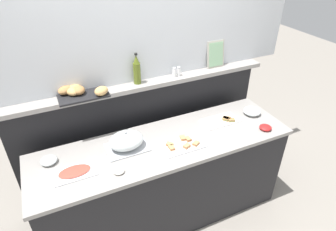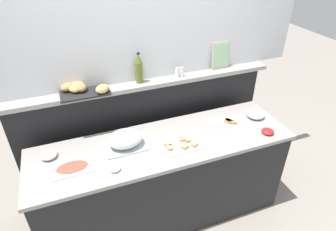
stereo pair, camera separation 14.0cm
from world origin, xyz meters
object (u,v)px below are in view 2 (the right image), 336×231
object	(u,v)px
glass_bowl_medium	(49,155)
framed_picture	(220,55)
serving_cloche	(125,139)
glass_bowl_large	(255,114)
cold_cuts_platter	(72,167)
pepper_shaker	(182,72)
salt_shaker	(177,73)
bread_basket	(81,88)
sandwich_platter_side	(182,145)
sandwich_platter_rear	(224,122)
olive_oil_bottle	(139,69)
condiment_bowl_red	(115,168)

from	to	relation	value
glass_bowl_medium	framed_picture	xyz separation A→B (m)	(1.66, 0.32, 0.48)
serving_cloche	glass_bowl_medium	size ratio (longest dim) A/B	2.65
glass_bowl_large	framed_picture	xyz separation A→B (m)	(-0.20, 0.41, 0.47)
cold_cuts_platter	pepper_shaker	world-z (taller)	pepper_shaker
salt_shaker	pepper_shaker	world-z (taller)	same
pepper_shaker	bread_basket	size ratio (longest dim) A/B	0.21
sandwich_platter_side	glass_bowl_medium	size ratio (longest dim) A/B	2.78
glass_bowl_medium	salt_shaker	bearing A→B (deg)	13.25
glass_bowl_medium	salt_shaker	distance (m)	1.30
sandwich_platter_rear	olive_oil_bottle	distance (m)	0.92
sandwich_platter_rear	olive_oil_bottle	size ratio (longest dim) A/B	1.27
salt_shaker	framed_picture	bearing A→B (deg)	4.77
glass_bowl_large	bread_basket	world-z (taller)	bread_basket
condiment_bowl_red	salt_shaker	bearing A→B (deg)	39.23
cold_cuts_platter	condiment_bowl_red	distance (m)	0.33
sandwich_platter_side	glass_bowl_large	size ratio (longest dim) A/B	2.11
condiment_bowl_red	bread_basket	xyz separation A→B (m)	(-0.11, 0.62, 0.39)
serving_cloche	bread_basket	bearing A→B (deg)	124.14
bread_basket	salt_shaker	bearing A→B (deg)	-0.84
glass_bowl_large	glass_bowl_medium	xyz separation A→B (m)	(-1.87, 0.09, -0.01)
cold_cuts_platter	glass_bowl_large	world-z (taller)	glass_bowl_large
salt_shaker	framed_picture	world-z (taller)	framed_picture
glass_bowl_medium	salt_shaker	size ratio (longest dim) A/B	1.48
cold_cuts_platter	salt_shaker	bearing A→B (deg)	24.60
glass_bowl_medium	condiment_bowl_red	xyz separation A→B (m)	(0.46, -0.33, -0.01)
sandwich_platter_rear	condiment_bowl_red	xyz separation A→B (m)	(-1.08, -0.25, 0.01)
framed_picture	pepper_shaker	bearing A→B (deg)	-174.73
salt_shaker	bread_basket	size ratio (longest dim) A/B	0.21
glass_bowl_large	salt_shaker	distance (m)	0.85
glass_bowl_medium	framed_picture	world-z (taller)	framed_picture
sandwich_platter_side	glass_bowl_medium	xyz separation A→B (m)	(-1.03, 0.24, 0.01)
glass_bowl_large	pepper_shaker	size ratio (longest dim) A/B	1.94
serving_cloche	salt_shaker	world-z (taller)	salt_shaker
cold_cuts_platter	bread_basket	bearing A→B (deg)	69.39
salt_shaker	sandwich_platter_rear	bearing A→B (deg)	-47.28
cold_cuts_platter	framed_picture	distance (m)	1.66
glass_bowl_medium	bread_basket	bearing A→B (deg)	40.68
pepper_shaker	serving_cloche	bearing A→B (deg)	-150.78
glass_bowl_large	bread_basket	xyz separation A→B (m)	(-1.52, 0.38, 0.38)
sandwich_platter_side	salt_shaker	world-z (taller)	salt_shaker
cold_cuts_platter	pepper_shaker	xyz separation A→B (m)	(1.09, 0.48, 0.41)
cold_cuts_platter	glass_bowl_large	bearing A→B (deg)	3.62
condiment_bowl_red	cold_cuts_platter	bearing A→B (deg)	156.18
sandwich_platter_rear	framed_picture	size ratio (longest dim) A/B	1.35
sandwich_platter_rear	olive_oil_bottle	world-z (taller)	olive_oil_bottle
serving_cloche	olive_oil_bottle	distance (m)	0.62
olive_oil_bottle	glass_bowl_large	bearing A→B (deg)	-20.76
sandwich_platter_side	sandwich_platter_rear	distance (m)	0.53
glass_bowl_large	condiment_bowl_red	size ratio (longest dim) A/B	2.01
cold_cuts_platter	sandwich_platter_rear	bearing A→B (deg)	5.05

